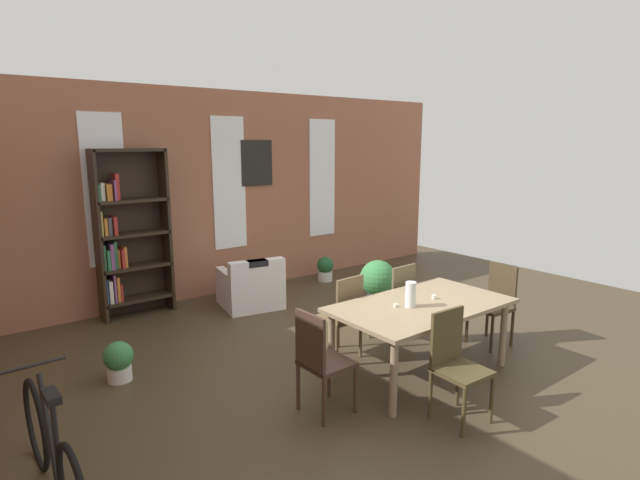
% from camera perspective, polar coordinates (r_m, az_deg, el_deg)
% --- Properties ---
extents(ground_plane, '(10.18, 10.18, 0.00)m').
position_cam_1_polar(ground_plane, '(5.64, 6.92, -13.70)').
color(ground_plane, '#413623').
extents(back_wall_brick, '(8.83, 0.12, 3.13)m').
position_cam_1_polar(back_wall_brick, '(8.00, -10.51, 5.26)').
color(back_wall_brick, '#A06146').
rests_on(back_wall_brick, ground).
extents(window_pane_0, '(0.55, 0.02, 2.03)m').
position_cam_1_polar(window_pane_0, '(7.27, -23.26, 5.21)').
color(window_pane_0, white).
extents(window_pane_1, '(0.55, 0.02, 2.03)m').
position_cam_1_polar(window_pane_1, '(7.92, -10.32, 6.35)').
color(window_pane_1, white).
extents(window_pane_2, '(0.55, 0.02, 2.03)m').
position_cam_1_polar(window_pane_2, '(8.90, 0.25, 7.05)').
color(window_pane_2, white).
extents(dining_table, '(1.85, 1.05, 0.75)m').
position_cam_1_polar(dining_table, '(5.23, 11.47, -7.89)').
color(dining_table, '#8F7B5B').
rests_on(dining_table, ground).
extents(vase_on_table, '(0.11, 0.11, 0.25)m').
position_cam_1_polar(vase_on_table, '(5.04, 10.28, -6.12)').
color(vase_on_table, silver).
rests_on(vase_on_table, dining_table).
extents(tealight_candle_0, '(0.04, 0.04, 0.04)m').
position_cam_1_polar(tealight_candle_0, '(5.37, 12.85, -6.34)').
color(tealight_candle_0, silver).
rests_on(tealight_candle_0, dining_table).
extents(tealight_candle_1, '(0.04, 0.04, 0.03)m').
position_cam_1_polar(tealight_candle_1, '(5.05, 8.61, -7.38)').
color(tealight_candle_1, silver).
rests_on(tealight_candle_1, dining_table).
extents(dining_chair_head_left, '(0.41, 0.41, 0.95)m').
position_cam_1_polar(dining_chair_head_left, '(4.45, 0.03, -13.40)').
color(dining_chair_head_left, '#3F2B22').
rests_on(dining_chair_head_left, ground).
extents(dining_chair_near_left, '(0.42, 0.42, 0.95)m').
position_cam_1_polar(dining_chair_near_left, '(4.55, 15.21, -13.23)').
color(dining_chair_near_left, '#42391F').
rests_on(dining_chair_near_left, ground).
extents(dining_chair_far_right, '(0.42, 0.42, 0.95)m').
position_cam_1_polar(dining_chair_far_right, '(6.06, 8.64, -6.75)').
color(dining_chair_far_right, brown).
rests_on(dining_chair_far_right, ground).
extents(dining_chair_head_right, '(0.43, 0.43, 0.95)m').
position_cam_1_polar(dining_chair_head_right, '(6.27, 19.34, -6.63)').
color(dining_chair_head_right, '#3C301D').
rests_on(dining_chair_head_right, ground).
extents(dining_chair_far_left, '(0.43, 0.43, 0.95)m').
position_cam_1_polar(dining_chair_far_left, '(5.51, 2.58, -8.45)').
color(dining_chair_far_left, brown).
rests_on(dining_chair_far_left, ground).
extents(bookshelf_tall, '(0.95, 0.33, 2.27)m').
position_cam_1_polar(bookshelf_tall, '(7.22, -21.15, 0.47)').
color(bookshelf_tall, '#2D2319').
rests_on(bookshelf_tall, ground).
extents(armchair_white, '(0.93, 0.93, 0.75)m').
position_cam_1_polar(armchair_white, '(7.34, -7.87, -5.44)').
color(armchair_white, white).
rests_on(armchair_white, ground).
extents(bicycle_second, '(0.44, 1.73, 0.90)m').
position_cam_1_polar(bicycle_second, '(3.97, -28.18, -20.85)').
color(bicycle_second, black).
rests_on(bicycle_second, ground).
extents(potted_plant_by_shelf, '(0.52, 0.52, 0.68)m').
position_cam_1_polar(potted_plant_by_shelf, '(7.33, 6.61, -4.62)').
color(potted_plant_by_shelf, '#333338').
rests_on(potted_plant_by_shelf, ground).
extents(potted_plant_corner, '(0.29, 0.29, 0.41)m').
position_cam_1_polar(potted_plant_corner, '(5.52, -21.97, -12.60)').
color(potted_plant_corner, silver).
rests_on(potted_plant_corner, ground).
extents(potted_plant_window, '(0.29, 0.29, 0.42)m').
position_cam_1_polar(potted_plant_window, '(8.62, 0.60, -3.24)').
color(potted_plant_window, silver).
rests_on(potted_plant_window, ground).
extents(framed_picture, '(0.56, 0.03, 0.72)m').
position_cam_1_polar(framed_picture, '(8.14, -7.24, 8.71)').
color(framed_picture, black).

